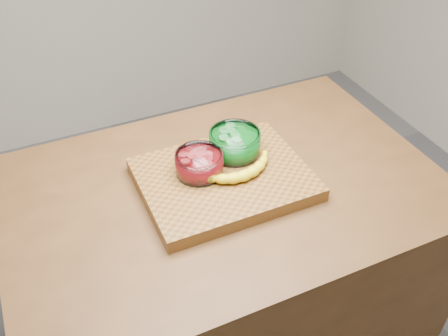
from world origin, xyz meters
name	(u,v)px	position (x,y,z in m)	size (l,w,h in m)	color
counter	(224,286)	(0.00, 0.00, 0.45)	(1.20, 0.80, 0.90)	#4F3017
cutting_board	(224,179)	(0.00, 0.00, 0.92)	(0.45, 0.35, 0.04)	brown
bowl_red	(199,163)	(-0.06, 0.03, 0.97)	(0.13, 0.13, 0.06)	white
bowl_green	(235,143)	(0.07, 0.07, 0.97)	(0.14, 0.14, 0.07)	white
banana	(238,169)	(0.03, -0.02, 0.96)	(0.25, 0.12, 0.04)	yellow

